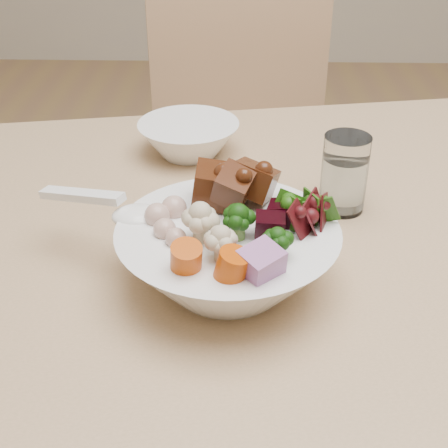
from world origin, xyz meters
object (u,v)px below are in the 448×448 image
(food_bowl, at_px, (230,252))
(side_bowl, at_px, (189,139))
(chair_far, at_px, (247,156))
(water_glass, at_px, (344,176))

(food_bowl, relative_size, side_bowl, 1.54)
(chair_far, xyz_separation_m, side_bowl, (-0.10, -0.40, 0.22))
(food_bowl, bearing_deg, water_glass, 49.06)
(water_glass, bearing_deg, food_bowl, -130.94)
(chair_far, xyz_separation_m, water_glass, (0.12, -0.56, 0.24))
(food_bowl, height_order, side_bowl, food_bowl)
(chair_far, xyz_separation_m, food_bowl, (-0.03, -0.74, 0.23))
(chair_far, bearing_deg, food_bowl, -102.28)
(food_bowl, relative_size, water_glass, 2.32)
(food_bowl, distance_m, side_bowl, 0.35)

